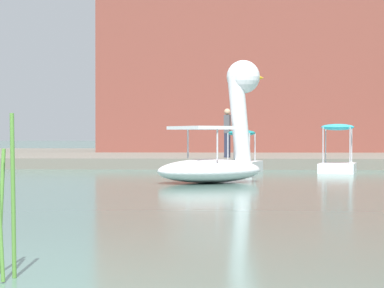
{
  "coord_description": "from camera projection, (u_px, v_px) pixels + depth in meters",
  "views": [
    {
      "loc": [
        2.04,
        -5.55,
        1.11
      ],
      "look_at": [
        0.84,
        16.34,
        0.91
      ],
      "focal_mm": 72.53,
      "sensor_mm": 36.0,
      "label": 1
    }
  ],
  "objects": [
    {
      "name": "pedal_boat_teal",
      "position": [
        242.0,
        159.0,
        24.27
      ],
      "size": [
        1.4,
        2.02,
        1.33
      ],
      "color": "white",
      "rests_on": "ground_plane"
    },
    {
      "name": "pedal_boat_cyan",
      "position": [
        338.0,
        156.0,
        23.97
      ],
      "size": [
        1.41,
        1.95,
        1.51
      ],
      "color": "white",
      "rests_on": "ground_plane"
    },
    {
      "name": "shore_bank_far",
      "position": [
        193.0,
        156.0,
        38.31
      ],
      "size": [
        120.84,
        23.97,
        0.37
      ],
      "primitive_type": "cube",
      "color": "#6B665B",
      "rests_on": "ground_plane"
    },
    {
      "name": "person_on_path",
      "position": [
        227.0,
        131.0,
        27.72
      ],
      "size": [
        0.25,
        0.26,
        1.76
      ],
      "color": "#23283D",
      "rests_on": "shore_bank_far"
    },
    {
      "name": "apartment_block",
      "position": [
        306.0,
        6.0,
        41.97
      ],
      "size": [
        21.32,
        11.17,
        15.64
      ],
      "primitive_type": "cube",
      "rotation": [
        0.0,
        0.0,
        0.01
      ],
      "color": "brown",
      "rests_on": "shore_bank_far"
    },
    {
      "name": "swan_boat",
      "position": [
        219.0,
        147.0,
        18.91
      ],
      "size": [
        3.24,
        3.01,
        3.03
      ],
      "color": "white",
      "rests_on": "ground_plane"
    }
  ]
}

